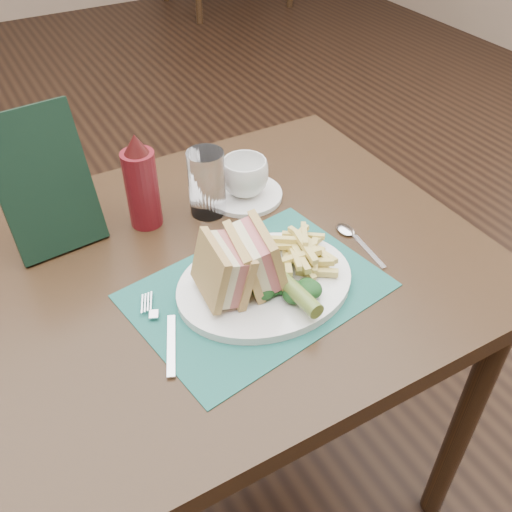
{
  "coord_description": "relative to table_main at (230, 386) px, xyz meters",
  "views": [
    {
      "loc": [
        -0.33,
        -1.2,
        1.4
      ],
      "look_at": [
        0.02,
        -0.58,
        0.8
      ],
      "focal_mm": 40.0,
      "sensor_mm": 36.0,
      "label": 1
    }
  ],
  "objects": [
    {
      "name": "floor",
      "position": [
        0.0,
        0.5,
        -0.38
      ],
      "size": [
        7.0,
        7.0,
        0.0
      ],
      "primitive_type": "plane",
      "color": "black",
      "rests_on": "ground"
    },
    {
      "name": "table_main",
      "position": [
        0.0,
        0.0,
        0.0
      ],
      "size": [
        0.9,
        0.75,
        0.75
      ],
      "primitive_type": null,
      "color": "black",
      "rests_on": "ground"
    },
    {
      "name": "placemat",
      "position": [
        0.01,
        -0.11,
        0.38
      ],
      "size": [
        0.44,
        0.34,
        0.0
      ],
      "primitive_type": "cube",
      "rotation": [
        0.0,
        0.0,
        0.16
      ],
      "color": "#1C5A51",
      "rests_on": "table_main"
    },
    {
      "name": "plate",
      "position": [
        0.02,
        -0.11,
        0.38
      ],
      "size": [
        0.3,
        0.25,
        0.01
      ],
      "primitive_type": null,
      "rotation": [
        0.0,
        0.0,
        -0.02
      ],
      "color": "white",
      "rests_on": "placemat"
    },
    {
      "name": "sandwich_half_a",
      "position": [
        -0.07,
        -0.1,
        0.44
      ],
      "size": [
        0.09,
        0.11,
        0.1
      ],
      "primitive_type": null,
      "rotation": [
        0.0,
        0.24,
        -0.09
      ],
      "color": "tan",
      "rests_on": "plate"
    },
    {
      "name": "sandwich_half_b",
      "position": [
        -0.01,
        -0.1,
        0.45
      ],
      "size": [
        0.1,
        0.12,
        0.11
      ],
      "primitive_type": null,
      "rotation": [
        0.0,
        -0.24,
        -0.18
      ],
      "color": "#D9B569",
      "rests_on": "plate"
    },
    {
      "name": "kale_garnish",
      "position": [
        0.03,
        -0.15,
        0.41
      ],
      "size": [
        0.11,
        0.08,
        0.03
      ],
      "primitive_type": null,
      "color": "#123316",
      "rests_on": "plate"
    },
    {
      "name": "pickle_spear",
      "position": [
        0.04,
        -0.17,
        0.41
      ],
      "size": [
        0.03,
        0.12,
        0.03
      ],
      "primitive_type": "cylinder",
      "rotation": [
        1.54,
        0.0,
        0.05
      ],
      "color": "#57712B",
      "rests_on": "plate"
    },
    {
      "name": "fries_pile",
      "position": [
        0.1,
        -0.09,
        0.42
      ],
      "size": [
        0.18,
        0.2,
        0.05
      ],
      "primitive_type": null,
      "color": "#DFCE6F",
      "rests_on": "plate"
    },
    {
      "name": "fork",
      "position": [
        -0.16,
        -0.12,
        0.38
      ],
      "size": [
        0.1,
        0.17,
        0.01
      ],
      "primitive_type": null,
      "rotation": [
        0.0,
        0.0,
        -0.41
      ],
      "color": "silver",
      "rests_on": "placemat"
    },
    {
      "name": "spoon",
      "position": [
        0.23,
        -0.09,
        0.38
      ],
      "size": [
        0.05,
        0.15,
        0.01
      ],
      "primitive_type": null,
      "rotation": [
        0.0,
        0.0,
        -0.1
      ],
      "color": "silver",
      "rests_on": "table_main"
    },
    {
      "name": "saucer",
      "position": [
        0.12,
        0.14,
        0.38
      ],
      "size": [
        0.18,
        0.18,
        0.01
      ],
      "primitive_type": "cylinder",
      "rotation": [
        0.0,
        0.0,
        0.19
      ],
      "color": "white",
      "rests_on": "table_main"
    },
    {
      "name": "coffee_cup",
      "position": [
        0.12,
        0.14,
        0.42
      ],
      "size": [
        0.13,
        0.13,
        0.07
      ],
      "primitive_type": "imported",
      "rotation": [
        0.0,
        0.0,
        0.44
      ],
      "color": "white",
      "rests_on": "saucer"
    },
    {
      "name": "drinking_glass",
      "position": [
        0.04,
        0.14,
        0.44
      ],
      "size": [
        0.07,
        0.07,
        0.13
      ],
      "primitive_type": "cylinder",
      "rotation": [
        0.0,
        0.0,
        0.07
      ],
      "color": "white",
      "rests_on": "table_main"
    },
    {
      "name": "ketchup_bottle",
      "position": [
        -0.08,
        0.16,
        0.47
      ],
      "size": [
        0.06,
        0.06,
        0.19
      ],
      "primitive_type": null,
      "rotation": [
        0.0,
        0.0,
        -0.06
      ],
      "color": "#590F16",
      "rests_on": "table_main"
    },
    {
      "name": "check_presenter",
      "position": [
        -0.24,
        0.19,
        0.5
      ],
      "size": [
        0.16,
        0.11,
        0.25
      ],
      "primitive_type": "cube",
      "rotation": [
        -0.31,
        0.0,
        0.09
      ],
      "color": "black",
      "rests_on": "table_main"
    }
  ]
}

